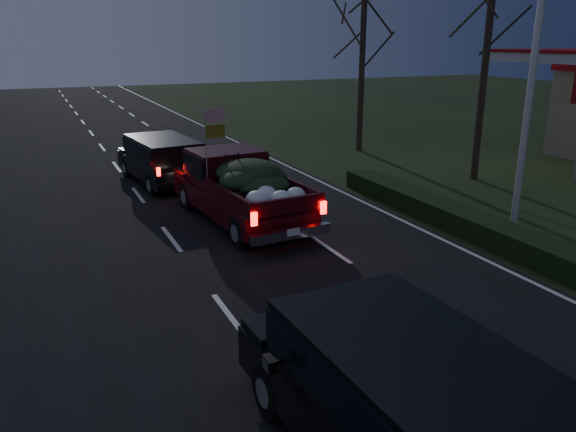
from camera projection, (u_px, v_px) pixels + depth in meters
name	position (u px, v px, depth m)	size (l,w,h in m)	color
ground	(231.00, 318.00, 11.10)	(120.00, 120.00, 0.00)	black
road_asphalt	(231.00, 317.00, 11.10)	(14.00, 120.00, 0.02)	black
hedge_row	(446.00, 214.00, 16.70)	(1.00, 10.00, 0.60)	black
light_pole	(538.00, 31.00, 14.94)	(0.50, 0.90, 9.16)	silver
bare_tree_mid	(491.00, 8.00, 20.21)	(3.60, 3.60, 8.50)	black
bare_tree_far	(363.00, 40.00, 26.22)	(3.60, 3.60, 7.00)	black
pickup_truck	(240.00, 184.00, 16.69)	(2.68, 5.97, 3.05)	#3D080F
lead_suv	(163.00, 156.00, 21.08)	(2.58, 5.13, 1.42)	black
rear_suv	(411.00, 399.00, 6.71)	(2.59, 5.40, 1.53)	black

